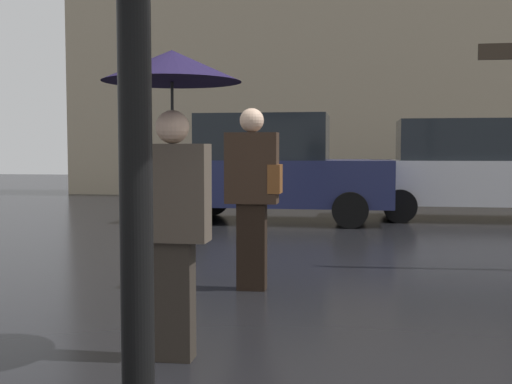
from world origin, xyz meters
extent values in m
cylinder|color=black|center=(-0.39, -1.15, 1.35)|extent=(0.09, 0.09, 2.71)
cube|color=#2A241E|center=(-0.96, 1.11, 0.39)|extent=(0.26, 0.16, 0.78)
cube|color=#473D33|center=(-0.96, 1.11, 1.10)|extent=(0.47, 0.21, 0.63)
sphere|color=beige|center=(-0.96, 1.11, 1.53)|extent=(0.22, 0.22, 0.22)
cylinder|color=black|center=(-0.96, 1.11, 1.66)|extent=(0.02, 0.02, 0.30)
cone|color=black|center=(-0.96, 1.11, 1.91)|extent=(0.90, 0.90, 0.20)
cube|color=black|center=(-0.79, 3.25, 0.43)|extent=(0.28, 0.18, 0.85)
cube|color=#332319|center=(-0.79, 3.25, 1.20)|extent=(0.51, 0.23, 0.69)
sphere|color=beige|center=(-0.79, 3.25, 1.66)|extent=(0.24, 0.24, 0.24)
cube|color=brown|center=(-0.56, 3.25, 1.10)|extent=(0.12, 0.24, 0.28)
cube|color=#1E234C|center=(-1.32, 9.19, 0.75)|extent=(4.41, 1.75, 0.86)
cube|color=black|center=(-1.54, 9.19, 1.61)|extent=(2.43, 1.61, 0.86)
cylinder|color=black|center=(0.12, 10.07, 0.32)|extent=(0.64, 0.18, 0.64)
cylinder|color=black|center=(0.12, 8.31, 0.32)|extent=(0.64, 0.18, 0.64)
cylinder|color=black|center=(-2.75, 10.07, 0.32)|extent=(0.64, 0.18, 0.64)
cylinder|color=black|center=(-2.75, 8.31, 0.32)|extent=(0.64, 0.18, 0.64)
cube|color=silver|center=(2.49, 10.12, 0.74)|extent=(4.48, 1.67, 0.85)
cube|color=black|center=(2.27, 10.12, 1.57)|extent=(2.46, 1.54, 0.79)
cylinder|color=black|center=(1.04, 10.96, 0.32)|extent=(0.63, 0.18, 0.63)
cylinder|color=black|center=(1.04, 9.29, 0.32)|extent=(0.63, 0.18, 0.63)
cube|color=#33281E|center=(1.82, 4.71, 2.48)|extent=(0.52, 0.04, 0.18)
camera|label=1|loc=(0.22, -2.84, 1.38)|focal=44.40mm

